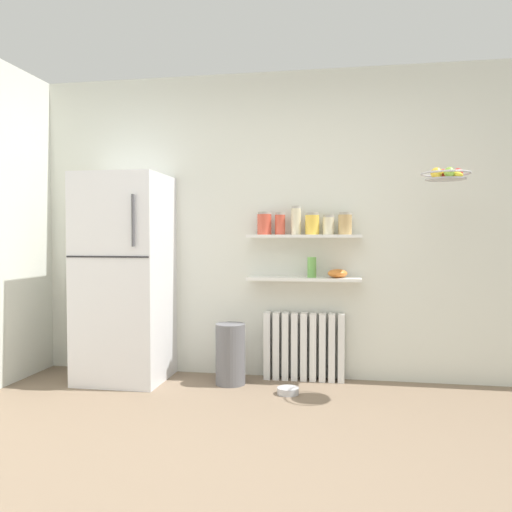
{
  "coord_description": "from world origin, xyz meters",
  "views": [
    {
      "loc": [
        0.49,
        -2.42,
        1.19
      ],
      "look_at": [
        -0.21,
        1.6,
        1.05
      ],
      "focal_mm": 36.6,
      "sensor_mm": 36.0,
      "label": 1
    }
  ],
  "objects_px": {
    "radiator": "(304,346)",
    "storage_jar_5": "(345,224)",
    "storage_jar_2": "(296,220)",
    "storage_jar_0": "(264,223)",
    "trash_bin": "(230,354)",
    "vase": "(312,267)",
    "pet_food_bowl": "(288,391)",
    "hanging_fruit_basket": "(446,174)",
    "storage_jar_4": "(329,225)",
    "storage_jar_1": "(280,224)",
    "shelf_bowl": "(338,273)",
    "storage_jar_3": "(312,224)",
    "refrigerator": "(125,278)"
  },
  "relations": [
    {
      "from": "vase",
      "to": "trash_bin",
      "type": "bearing_deg",
      "value": -163.01
    },
    {
      "from": "storage_jar_1",
      "to": "shelf_bowl",
      "type": "bearing_deg",
      "value": 0.0
    },
    {
      "from": "shelf_bowl",
      "to": "trash_bin",
      "type": "xyz_separation_m",
      "value": [
        -0.85,
        -0.2,
        -0.65
      ]
    },
    {
      "from": "storage_jar_4",
      "to": "refrigerator",
      "type": "bearing_deg",
      "value": -172.87
    },
    {
      "from": "storage_jar_3",
      "to": "trash_bin",
      "type": "bearing_deg",
      "value": -163.05
    },
    {
      "from": "storage_jar_2",
      "to": "hanging_fruit_basket",
      "type": "xyz_separation_m",
      "value": [
        1.11,
        -0.38,
        0.31
      ]
    },
    {
      "from": "vase",
      "to": "storage_jar_1",
      "type": "bearing_deg",
      "value": 180.0
    },
    {
      "from": "storage_jar_0",
      "to": "storage_jar_1",
      "type": "distance_m",
      "value": 0.13
    },
    {
      "from": "storage_jar_1",
      "to": "storage_jar_0",
      "type": "bearing_deg",
      "value": -180.0
    },
    {
      "from": "storage_jar_4",
      "to": "hanging_fruit_basket",
      "type": "relative_size",
      "value": 0.46
    },
    {
      "from": "refrigerator",
      "to": "storage_jar_1",
      "type": "relative_size",
      "value": 9.29
    },
    {
      "from": "storage_jar_2",
      "to": "storage_jar_4",
      "type": "bearing_deg",
      "value": 0.0
    },
    {
      "from": "storage_jar_3",
      "to": "refrigerator",
      "type": "bearing_deg",
      "value": -172.26
    },
    {
      "from": "storage_jar_0",
      "to": "storage_jar_2",
      "type": "height_order",
      "value": "storage_jar_2"
    },
    {
      "from": "pet_food_bowl",
      "to": "storage_jar_2",
      "type": "bearing_deg",
      "value": 86.84
    },
    {
      "from": "storage_jar_3",
      "to": "vase",
      "type": "height_order",
      "value": "storage_jar_3"
    },
    {
      "from": "refrigerator",
      "to": "storage_jar_5",
      "type": "distance_m",
      "value": 1.88
    },
    {
      "from": "radiator",
      "to": "storage_jar_2",
      "type": "distance_m",
      "value": 1.06
    },
    {
      "from": "storage_jar_3",
      "to": "storage_jar_4",
      "type": "xyz_separation_m",
      "value": [
        0.13,
        0.0,
        -0.01
      ]
    },
    {
      "from": "vase",
      "to": "shelf_bowl",
      "type": "xyz_separation_m",
      "value": [
        0.21,
        0.0,
        -0.05
      ]
    },
    {
      "from": "pet_food_bowl",
      "to": "hanging_fruit_basket",
      "type": "distance_m",
      "value": 1.98
    },
    {
      "from": "storage_jar_3",
      "to": "pet_food_bowl",
      "type": "xyz_separation_m",
      "value": [
        -0.15,
        -0.39,
        -1.28
      ]
    },
    {
      "from": "storage_jar_2",
      "to": "pet_food_bowl",
      "type": "distance_m",
      "value": 1.37
    },
    {
      "from": "storage_jar_1",
      "to": "storage_jar_2",
      "type": "height_order",
      "value": "storage_jar_2"
    },
    {
      "from": "pet_food_bowl",
      "to": "storage_jar_3",
      "type": "bearing_deg",
      "value": 68.35
    },
    {
      "from": "hanging_fruit_basket",
      "to": "storage_jar_0",
      "type": "bearing_deg",
      "value": 164.45
    },
    {
      "from": "shelf_bowl",
      "to": "pet_food_bowl",
      "type": "distance_m",
      "value": 1.02
    },
    {
      "from": "trash_bin",
      "to": "pet_food_bowl",
      "type": "distance_m",
      "value": 0.57
    },
    {
      "from": "storage_jar_3",
      "to": "storage_jar_5",
      "type": "distance_m",
      "value": 0.27
    },
    {
      "from": "radiator",
      "to": "storage_jar_4",
      "type": "distance_m",
      "value": 1.04
    },
    {
      "from": "storage_jar_2",
      "to": "shelf_bowl",
      "type": "height_order",
      "value": "storage_jar_2"
    },
    {
      "from": "storage_jar_0",
      "to": "storage_jar_2",
      "type": "relative_size",
      "value": 0.8
    },
    {
      "from": "storage_jar_3",
      "to": "radiator",
      "type": "bearing_deg",
      "value": 155.73
    },
    {
      "from": "radiator",
      "to": "storage_jar_2",
      "type": "height_order",
      "value": "storage_jar_2"
    },
    {
      "from": "storage_jar_3",
      "to": "storage_jar_4",
      "type": "bearing_deg",
      "value": 0.0
    },
    {
      "from": "storage_jar_1",
      "to": "storage_jar_4",
      "type": "height_order",
      "value": "storage_jar_1"
    },
    {
      "from": "shelf_bowl",
      "to": "hanging_fruit_basket",
      "type": "xyz_separation_m",
      "value": [
        0.77,
        -0.38,
        0.75
      ]
    },
    {
      "from": "trash_bin",
      "to": "pet_food_bowl",
      "type": "xyz_separation_m",
      "value": [
        0.49,
        -0.19,
        -0.22
      ]
    },
    {
      "from": "storage_jar_5",
      "to": "shelf_bowl",
      "type": "distance_m",
      "value": 0.41
    },
    {
      "from": "vase",
      "to": "storage_jar_0",
      "type": "bearing_deg",
      "value": -180.0
    },
    {
      "from": "storage_jar_0",
      "to": "storage_jar_5",
      "type": "distance_m",
      "value": 0.67
    },
    {
      "from": "storage_jar_1",
      "to": "shelf_bowl",
      "type": "xyz_separation_m",
      "value": [
        0.47,
        0.0,
        -0.41
      ]
    },
    {
      "from": "storage_jar_1",
      "to": "pet_food_bowl",
      "type": "xyz_separation_m",
      "value": [
        0.11,
        -0.39,
        -1.28
      ]
    },
    {
      "from": "storage_jar_2",
      "to": "storage_jar_5",
      "type": "relative_size",
      "value": 1.3
    },
    {
      "from": "storage_jar_0",
      "to": "pet_food_bowl",
      "type": "xyz_separation_m",
      "value": [
        0.24,
        -0.39,
        -1.29
      ]
    },
    {
      "from": "radiator",
      "to": "storage_jar_5",
      "type": "relative_size",
      "value": 3.69
    },
    {
      "from": "vase",
      "to": "trash_bin",
      "type": "height_order",
      "value": "vase"
    },
    {
      "from": "storage_jar_0",
      "to": "trash_bin",
      "type": "xyz_separation_m",
      "value": [
        -0.25,
        -0.2,
        -1.07
      ]
    },
    {
      "from": "storage_jar_1",
      "to": "storage_jar_3",
      "type": "bearing_deg",
      "value": -0.0
    },
    {
      "from": "radiator",
      "to": "storage_jar_5",
      "type": "distance_m",
      "value": 1.08
    }
  ]
}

